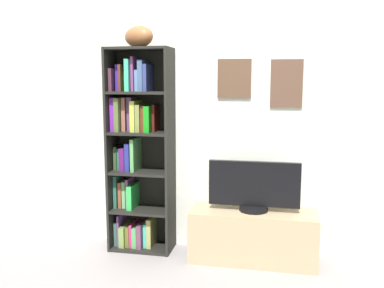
{
  "coord_description": "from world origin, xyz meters",
  "views": [
    {
      "loc": [
        0.73,
        -2.29,
        1.39
      ],
      "look_at": [
        0.07,
        0.85,
        0.91
      ],
      "focal_mm": 39.9,
      "sensor_mm": 36.0,
      "label": 1
    }
  ],
  "objects_px": {
    "bookshelf": "(137,150)",
    "television": "(254,187)",
    "football": "(139,37)",
    "tv_stand": "(253,235)"
  },
  "relations": [
    {
      "from": "tv_stand",
      "to": "football",
      "type": "bearing_deg",
      "value": 176.81
    },
    {
      "from": "bookshelf",
      "to": "tv_stand",
      "type": "relative_size",
      "value": 1.7
    },
    {
      "from": "football",
      "to": "tv_stand",
      "type": "xyz_separation_m",
      "value": [
        0.92,
        -0.05,
        -1.53
      ]
    },
    {
      "from": "bookshelf",
      "to": "television",
      "type": "relative_size",
      "value": 2.38
    },
    {
      "from": "football",
      "to": "tv_stand",
      "type": "bearing_deg",
      "value": -3.19
    },
    {
      "from": "bookshelf",
      "to": "football",
      "type": "xyz_separation_m",
      "value": [
        0.05,
        -0.03,
        0.9
      ]
    },
    {
      "from": "tv_stand",
      "to": "television",
      "type": "bearing_deg",
      "value": 90.0
    },
    {
      "from": "bookshelf",
      "to": "football",
      "type": "distance_m",
      "value": 0.9
    },
    {
      "from": "football",
      "to": "tv_stand",
      "type": "distance_m",
      "value": 1.78
    },
    {
      "from": "bookshelf",
      "to": "tv_stand",
      "type": "xyz_separation_m",
      "value": [
        0.96,
        -0.08,
        -0.63
      ]
    }
  ]
}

